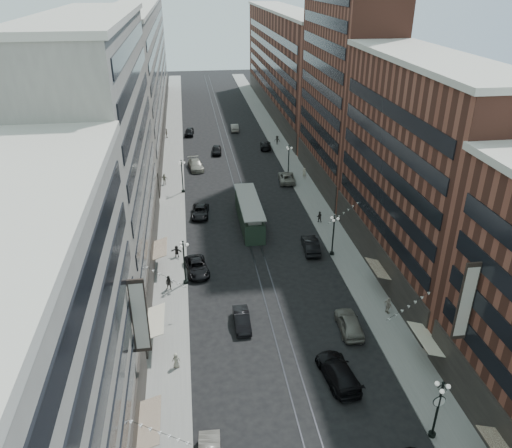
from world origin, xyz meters
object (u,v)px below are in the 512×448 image
car_7 (200,211)px  car_12 (266,145)px  pedestrian_7 (319,217)px  pedestrian_8 (304,173)px  car_5 (242,320)px  lamppost_se_near (438,407)px  lamppost_se_far (333,234)px  car_4 (349,323)px  car_13 (217,150)px  car_10 (311,245)px  car_9 (189,132)px  lamppost_sw_mid (182,175)px  pedestrian_1 (176,360)px  pedestrian_4 (388,306)px  car_2 (197,267)px  streetcar (249,213)px  pedestrian_6 (164,179)px  car_6 (338,372)px  pedestrian_5 (177,251)px  lamppost_sw_far (184,261)px  lamppost_se_mid (289,159)px  pedestrian_9 (277,140)px  pedestrian_2 (169,283)px  car_14 (235,127)px  car_11 (287,177)px  pedestrian_extra_0 (167,133)px  car_8 (196,165)px

car_7 → car_12: 33.28m
pedestrian_7 → pedestrian_8: (1.69, 16.95, 0.13)m
car_5 → lamppost_se_near: bearing=-50.6°
lamppost_se_far → car_7: (-16.00, 13.93, -2.37)m
car_4 → car_13: car_4 is taller
car_5 → car_10: size_ratio=0.85×
car_9 → lamppost_sw_mid: bearing=-87.6°
pedestrian_1 → pedestrian_4: pedestrian_4 is taller
car_2 → pedestrian_1: (-2.42, -16.05, 0.18)m
streetcar → pedestrian_6: size_ratio=7.02×
car_6 → pedestrian_8: 47.94m
car_6 → pedestrian_5: 27.11m
car_5 → pedestrian_8: bearing=68.1°
car_5 → car_12: (11.38, 56.32, 0.03)m
car_13 → pedestrian_8: pedestrian_8 is taller
pedestrian_1 → lamppost_sw_mid: bearing=-94.7°
pedestrian_7 → car_5: bearing=73.6°
lamppost_sw_far → car_6: 21.56m
pedestrian_6 → car_4: bearing=130.3°
car_4 → lamppost_se_mid: bearing=-90.4°
car_13 → pedestrian_9: bearing=21.0°
car_4 → pedestrian_6: size_ratio=2.78×
pedestrian_2 → pedestrian_7: pedestrian_2 is taller
lamppost_se_near → car_14: size_ratio=1.15×
car_11 → streetcar: bearing=66.9°
lamppost_se_mid → pedestrian_9: lamppost_se_mid is taller
lamppost_sw_far → car_10: size_ratio=1.06×
lamppost_sw_mid → lamppost_se_far: same height
car_2 → car_9: size_ratio=1.15×
car_6 → car_9: (-11.28, 76.56, -0.10)m
pedestrian_4 → pedestrian_8: bearing=-20.5°
car_4 → lamppost_se_near: bearing=103.0°
lamppost_se_far → streetcar: 13.84m
pedestrian_extra_0 → pedestrian_7: bearing=-163.3°
car_7 → car_14: (9.56, 43.64, 0.06)m
car_2 → lamppost_se_far: bearing=-2.5°
lamppost_sw_mid → pedestrian_2: (-1.82, -28.11, -2.07)m
car_9 → pedestrian_5: bearing=-87.5°
car_4 → car_7: (-13.61, 28.57, -0.16)m
car_10 → car_7: bearing=-38.1°
car_6 → car_7: 36.57m
car_2 → car_10: size_ratio=1.02×
pedestrian_4 → car_8: bearing=1.2°
lamppost_se_far → car_14: size_ratio=1.15×
lamppost_sw_mid → car_9: bearing=87.0°
car_11 → car_7: bearing=43.0°
lamppost_se_mid → car_7: lamppost_se_mid is taller
pedestrian_9 → lamppost_se_far: bearing=-73.1°
lamppost_se_near → pedestrian_extra_0: 84.77m
pedestrian_6 → pedestrian_extra_0: 27.18m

